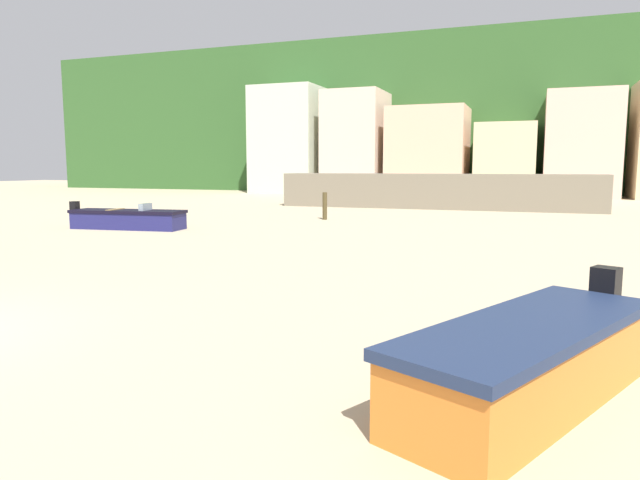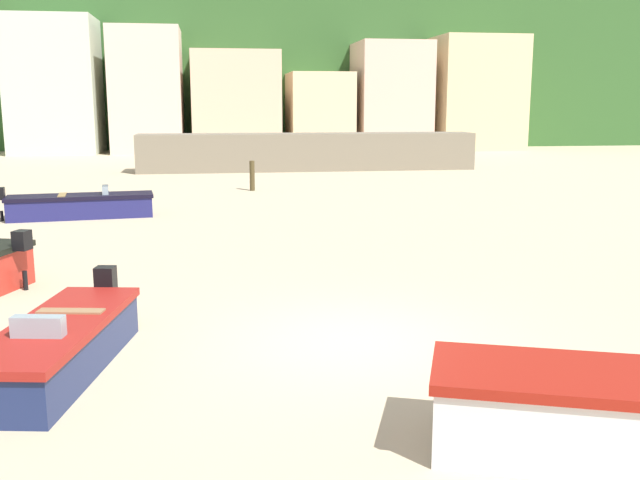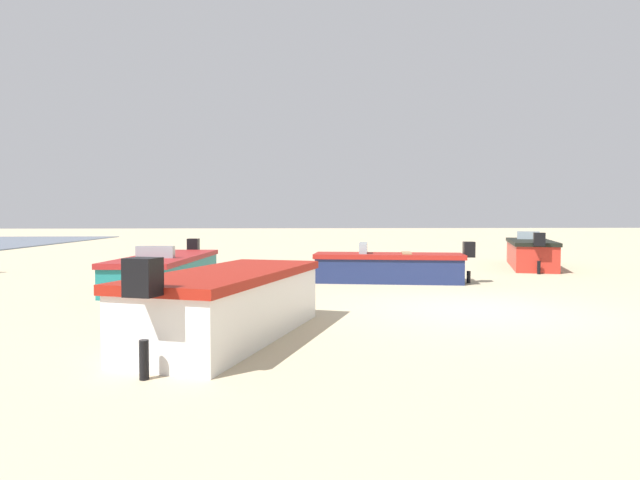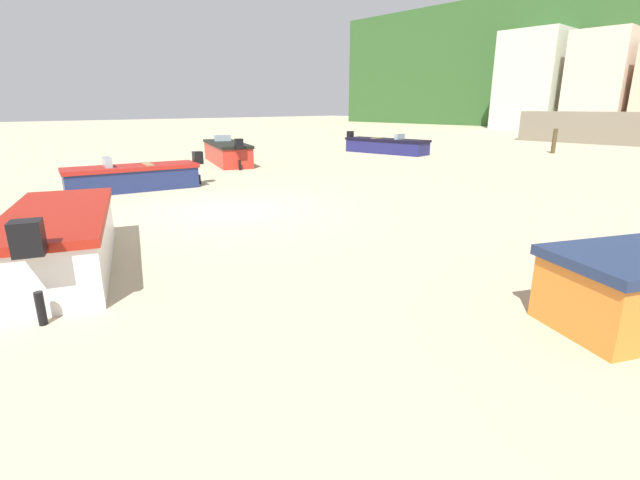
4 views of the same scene
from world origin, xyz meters
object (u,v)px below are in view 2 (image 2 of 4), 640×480
Objects in this scene: boat_navy_3 at (61,345)px; boat_navy_4 at (81,206)px; mooring_post_near_water at (252,176)px; boat_white_5 at (615,415)px.

boat_navy_4 is at bearing -71.00° from boat_navy_3.
mooring_post_near_water is at bearing -90.08° from boat_navy_3.
mooring_post_near_water reaches higher than boat_navy_4.
boat_white_5 reaches higher than boat_navy_4.
boat_navy_4 is at bearing 45.71° from boat_white_5.
boat_navy_4 is (-2.18, 14.56, 0.01)m from boat_navy_3.
boat_navy_4 reaches higher than boat_navy_3.
mooring_post_near_water is at bearing 25.91° from boat_white_5.
boat_navy_4 is 1.20× the size of boat_white_5.
mooring_post_near_water is at bearing 130.68° from boat_navy_4.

